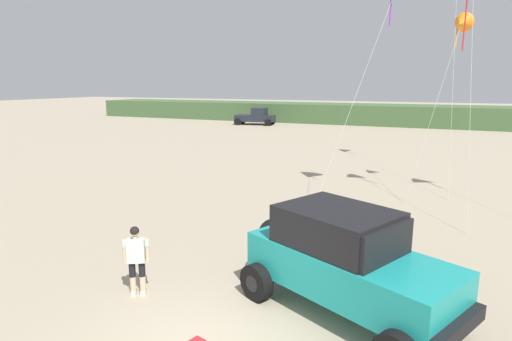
# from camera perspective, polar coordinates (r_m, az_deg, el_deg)

# --- Properties ---
(dune_ridge) EXTENTS (90.00, 6.82, 2.29)m
(dune_ridge) POSITION_cam_1_polar(r_m,az_deg,el_deg) (52.38, 22.90, 6.86)
(dune_ridge) COLOR #426038
(dune_ridge) RESTS_ON ground_plane
(jeep) EXTENTS (5.00, 3.99, 2.26)m
(jeep) POSITION_cam_1_polar(r_m,az_deg,el_deg) (9.15, 12.23, -11.86)
(jeep) COLOR teal
(jeep) RESTS_ON ground_plane
(person_watching) EXTENTS (0.55, 0.44, 1.67)m
(person_watching) POSITION_cam_1_polar(r_m,az_deg,el_deg) (10.17, -15.96, -11.20)
(person_watching) COLOR #DBB28E
(person_watching) RESTS_ON ground_plane
(distant_pickup) EXTENTS (4.80, 2.91, 1.98)m
(distant_pickup) POSITION_cam_1_polar(r_m,az_deg,el_deg) (49.74, 0.01, 7.32)
(distant_pickup) COLOR #1E232D
(distant_pickup) RESTS_ON ground_plane
(kite_red_delta) EXTENTS (2.09, 2.75, 7.65)m
(kite_red_delta) POSITION_cam_1_polar(r_m,az_deg,el_deg) (19.79, 26.17, 17.51)
(kite_red_delta) COLOR orange
(kite_red_delta) RESTS_ON ground_plane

